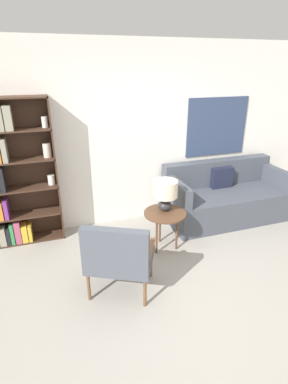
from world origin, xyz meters
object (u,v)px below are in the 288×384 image
(bookshelf, at_px, (13,176))
(side_table, at_px, (165,216))
(armchair, at_px, (118,256))
(couch, at_px, (224,198))
(table_lamp, at_px, (165,192))

(bookshelf, height_order, side_table, bookshelf)
(armchair, relative_size, side_table, 1.59)
(armchair, bearing_deg, bookshelf, 124.21)
(bookshelf, xyz_separation_m, couch, (3.13, -0.28, -0.65))
(table_lamp, bearing_deg, side_table, -107.06)
(side_table, bearing_deg, bookshelf, 155.77)
(bookshelf, xyz_separation_m, table_lamp, (1.87, -0.76, -0.16))
(side_table, bearing_deg, couch, 23.34)
(table_lamp, bearing_deg, couch, 21.06)
(armchair, bearing_deg, couch, 30.74)
(armchair, relative_size, table_lamp, 2.12)
(couch, height_order, table_lamp, table_lamp)
(bookshelf, bearing_deg, couch, -5.12)
(armchair, xyz_separation_m, table_lamp, (0.83, 0.76, 0.31))
(couch, xyz_separation_m, side_table, (-1.28, -0.55, 0.16))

